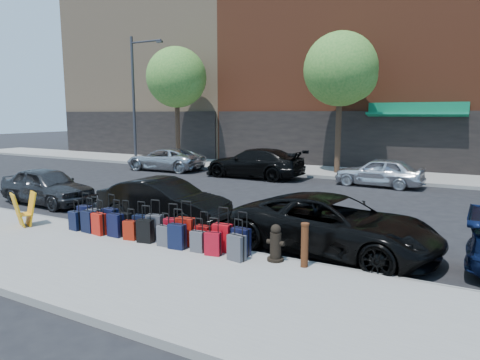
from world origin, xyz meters
The scene contains 41 objects.
ground centered at (0.00, 0.00, 0.00)m, with size 120.00×120.00×0.00m, color black.
sidewalk_near centered at (0.00, -6.50, 0.07)m, with size 60.00×4.00×0.15m, color gray.
sidewalk_far centered at (0.00, 10.00, 0.07)m, with size 60.00×4.00×0.15m, color gray.
curb_near centered at (0.00, -4.48, 0.07)m, with size 60.00×0.08×0.15m, color gray.
curb_far centered at (0.00, 7.98, 0.07)m, with size 60.00×0.08×0.15m, color gray.
building_left centered at (-16.00, 17.98, 7.98)m, with size 15.00×12.12×16.00m.
building_center centered at (0.00, 17.99, 9.98)m, with size 17.00×12.85×20.00m.
tree_left centered at (-9.86, 9.50, 5.41)m, with size 3.80×3.80×7.27m.
tree_center centered at (0.64, 9.50, 5.41)m, with size 3.80×3.80×7.27m.
streetlight centered at (-12.80, 8.80, 4.66)m, with size 2.59×0.18×8.00m.
suitcase_front_0 centered at (-2.49, -4.75, 0.45)m, with size 0.42×0.27×0.95m.
suitcase_front_1 centered at (-2.06, -4.84, 0.43)m, with size 0.37×0.21×0.89m.
suitcase_front_2 centered at (-1.48, -4.80, 0.46)m, with size 0.43×0.26×1.00m.
suitcase_front_3 centered at (-1.01, -4.75, 0.43)m, with size 0.38×0.22×0.88m.
suitcase_front_4 centered at (-0.44, -4.79, 0.44)m, with size 0.40×0.25×0.91m.
suitcase_front_5 centered at (0.00, -4.76, 0.46)m, with size 0.45×0.31×0.99m.
suitcase_front_6 centered at (0.56, -4.77, 0.45)m, with size 0.43×0.29×0.95m.
suitcase_front_7 centered at (0.98, -4.82, 0.49)m, with size 0.47×0.30×1.07m.
suitcase_front_8 centered at (1.48, -4.83, 0.42)m, with size 0.37×0.21×0.87m.
suitcase_front_9 centered at (1.97, -4.77, 0.47)m, with size 0.43×0.25×1.02m.
suitcase_front_10 centered at (2.47, -4.80, 0.46)m, with size 0.42×0.26×0.98m.
suitcase_back_0 centered at (-2.43, -5.14, 0.41)m, with size 0.36×0.23×0.83m.
suitcase_back_1 centered at (-1.94, -5.12, 0.44)m, with size 0.40×0.25×0.92m.
suitcase_back_2 centered at (-1.53, -5.15, 0.43)m, with size 0.41×0.28×0.91m.
suitcase_back_3 centered at (-1.03, -5.07, 0.45)m, with size 0.41×0.25×0.95m.
suitcase_back_4 centered at (-0.50, -5.10, 0.39)m, with size 0.35×0.24×0.78m.
suitcase_back_5 centered at (-0.02, -5.09, 0.43)m, with size 0.42×0.29×0.91m.
suitcase_back_6 centered at (0.57, -5.10, 0.40)m, with size 0.33×0.19×0.79m.
suitcase_back_7 centered at (0.96, -5.11, 0.44)m, with size 0.41×0.26×0.94m.
suitcase_back_8 centered at (1.51, -5.08, 0.39)m, with size 0.33×0.20×0.78m.
suitcase_back_9 centered at (1.94, -5.10, 0.41)m, with size 0.38×0.26×0.84m.
suitcase_back_10 centered at (2.56, -5.15, 0.43)m, with size 0.41×0.28×0.90m.
fire_hydrant centered at (3.30, -4.77, 0.52)m, with size 0.40×0.36×0.80m.
bollard centered at (3.97, -4.83, 0.62)m, with size 0.17×0.17×0.92m.
display_rack centered at (-4.01, -5.53, 0.62)m, with size 0.71×0.74×0.94m.
car_near_0 centered at (-6.59, -2.84, 0.67)m, with size 1.57×3.91×1.33m, color #303032.
car_near_1 centered at (-1.08, -3.05, 0.67)m, with size 1.43×4.10×1.35m, color black.
car_near_2 centered at (4.10, -3.22, 0.68)m, with size 2.26×4.89×1.36m, color black.
car_far_0 centered at (-8.79, 6.65, 0.64)m, with size 2.13×4.62×1.28m, color #B8B9BF.
car_far_1 centered at (-2.95, 6.54, 0.76)m, with size 2.12×5.21×1.51m, color black.
car_far_2 centered at (3.17, 6.91, 0.66)m, with size 1.55×3.85×1.31m, color silver.
Camera 1 is at (6.86, -12.82, 3.27)m, focal length 32.00 mm.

